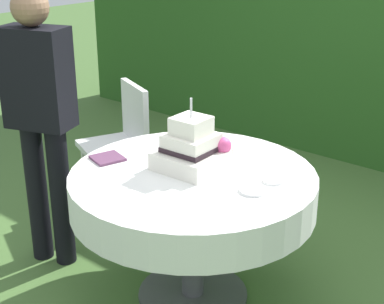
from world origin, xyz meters
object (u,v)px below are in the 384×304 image
garden_chair (122,136)px  wedding_cake (192,149)px  serving_plate_near (253,190)px  napkin_stack (107,158)px  serving_plate_far (273,181)px  cake_table (193,192)px  standing_person (41,113)px

garden_chair → wedding_cake: bearing=-24.7°
serving_plate_near → napkin_stack: napkin_stack is taller
wedding_cake → serving_plate_near: 0.41m
serving_plate_far → napkin_stack: bearing=-159.0°
napkin_stack → wedding_cake: bearing=25.9°
cake_table → napkin_stack: napkin_stack is taller
standing_person → cake_table: bearing=15.5°
serving_plate_far → standing_person: standing_person is taller
napkin_stack → garden_chair: garden_chair is taller
wedding_cake → napkin_stack: (-0.42, -0.20, -0.10)m
cake_table → serving_plate_far: serving_plate_far is taller
serving_plate_near → standing_person: size_ratio=0.08×
wedding_cake → standing_person: bearing=-160.7°
serving_plate_far → serving_plate_near: bearing=-95.2°
serving_plate_near → standing_person: 1.28m
serving_plate_far → garden_chair: bearing=166.3°
standing_person → serving_plate_near: bearing=11.7°
cake_table → napkin_stack: size_ratio=8.17×
cake_table → napkin_stack: 0.50m
cake_table → wedding_cake: wedding_cake is taller
garden_chair → serving_plate_far: bearing=-13.7°
wedding_cake → napkin_stack: bearing=-154.1°
cake_table → standing_person: bearing=-164.5°
napkin_stack → standing_person: standing_person is taller
wedding_cake → standing_person: size_ratio=0.23×
wedding_cake → garden_chair: (-1.01, 0.47, -0.30)m
garden_chair → standing_person: standing_person is taller
cake_table → serving_plate_far: size_ratio=12.42×
cake_table → garden_chair: (-1.06, 0.51, -0.09)m
serving_plate_near → garden_chair: size_ratio=0.15×
serving_plate_near → standing_person: bearing=-168.3°
cake_table → garden_chair: 1.18m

